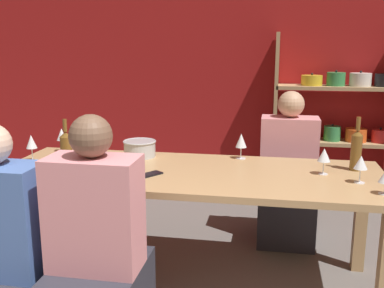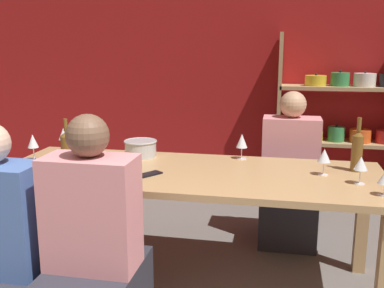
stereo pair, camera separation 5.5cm
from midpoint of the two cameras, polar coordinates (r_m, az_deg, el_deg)
wall_back_red at (r=4.85m, az=6.26°, el=10.22°), size 8.80×0.06×2.70m
shelf_unit at (r=4.75m, az=18.45°, el=1.04°), size 1.19×0.30×1.66m
dining_table at (r=2.85m, az=0.15°, el=-5.08°), size 2.41×0.90×0.76m
mixing_bowl at (r=3.19m, az=-6.06°, el=-0.48°), size 0.23×0.23×0.12m
wine_bottle_green at (r=2.96m, az=-15.10°, el=-0.58°), size 0.07×0.07×0.32m
wine_bottle_dark at (r=2.98m, az=20.73°, el=-0.72°), size 0.07×0.07×0.34m
wine_glass_white_a at (r=3.45m, az=-15.56°, el=1.14°), size 0.08×0.08×0.17m
wine_glass_white_b at (r=2.83m, az=16.98°, el=-1.51°), size 0.08×0.08×0.16m
wine_glass_white_c at (r=2.72m, az=21.19°, el=-2.40°), size 0.08×0.08×0.16m
wine_glass_white_d at (r=3.23m, az=-19.09°, el=0.23°), size 0.07×0.07×0.18m
wine_glass_red_b at (r=3.11m, az=6.85°, el=0.31°), size 0.08×0.08×0.18m
cell_phone at (r=2.75m, az=-4.82°, el=-3.83°), size 0.14×0.16×0.01m
person_near_a at (r=2.32m, az=-11.56°, el=-15.84°), size 0.43×0.54×1.23m
person_far_a at (r=3.65m, az=12.63°, el=-5.46°), size 0.44×0.54×1.20m
person_near_b at (r=2.57m, az=-22.42°, el=-14.34°), size 0.45×0.57×1.17m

